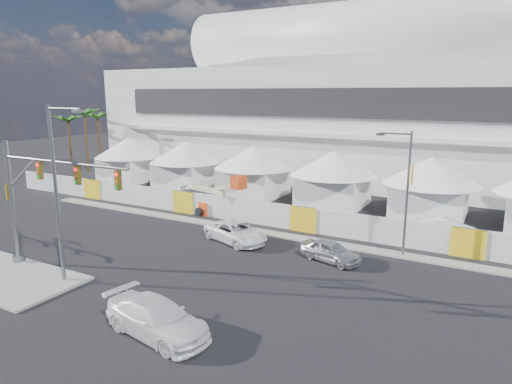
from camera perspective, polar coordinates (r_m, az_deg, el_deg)
The scene contains 16 objects.
ground at distance 28.89m, azimuth -17.42°, elevation -10.40°, with size 160.00×160.00×0.00m, color black.
median_island at distance 31.76m, azimuth -29.03°, elevation -9.20°, with size 10.00×5.00×0.15m, color gray.
far_curb at distance 32.34m, azimuth 28.09°, elevation -8.75°, with size 80.00×1.20×0.12m, color gray.
stadium at distance 60.53m, azimuth 19.00°, elevation 10.28°, with size 80.00×24.80×21.98m.
tent_row at distance 46.86m, azimuth 4.49°, elevation 2.76°, with size 53.40×8.40×5.40m.
hoarding_fence at distance 36.66m, azimuth 5.99°, elevation -3.40°, with size 70.00×0.25×2.00m, color silver.
palm_cluster at distance 71.49m, azimuth -19.20°, elevation 8.41°, with size 10.60×10.60×8.55m.
sedan_silver at distance 30.57m, azimuth 9.30°, elevation -7.29°, with size 4.17×1.68×1.42m, color silver.
pickup_curb at distance 34.00m, azimuth -2.54°, elevation -5.06°, with size 5.35×2.46×1.49m, color white.
pickup_near at distance 22.03m, azimuth -12.30°, elevation -15.15°, with size 5.64×2.29×1.64m, color white.
lot_car_a at distance 38.31m, azimuth 22.90°, elevation -4.14°, with size 4.10×1.43×1.35m, color white.
lot_car_c at distance 47.27m, azimuth -6.62°, elevation -0.24°, with size 4.74×1.93×1.38m, color silver.
traffic_mast at distance 30.90m, azimuth -26.08°, elevation -0.85°, with size 10.57×0.76×7.86m.
streetlight_median at distance 27.74m, azimuth -23.48°, elevation 1.09°, with size 2.80×0.28×10.14m.
streetlight_curb at distance 31.60m, azimuth 18.10°, elevation 0.80°, with size 2.51×0.56×8.46m.
boom_lift at distance 42.46m, azimuth -6.42°, elevation -1.11°, with size 8.22×2.73×4.06m.
Camera 1 is at (19.84, -17.98, 10.86)m, focal length 32.00 mm.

